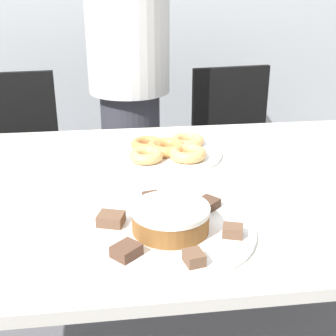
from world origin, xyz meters
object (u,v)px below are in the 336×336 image
at_px(office_chair_right, 238,165).
at_px(frosted_cake, 171,218).
at_px(plate_donuts, 166,154).
at_px(person_standing, 129,82).
at_px(plate_cake, 171,231).
at_px(office_chair_left, 19,176).

xyz_separation_m(office_chair_right, frosted_cake, (-0.50, -1.16, 0.37)).
bearing_deg(frosted_cake, plate_donuts, 83.97).
height_order(person_standing, office_chair_right, person_standing).
relative_size(plate_cake, plate_donuts, 1.08).
distance_m(office_chair_left, frosted_cake, 1.34).
xyz_separation_m(office_chair_right, plate_cake, (-0.50, -1.16, 0.33)).
distance_m(office_chair_left, office_chair_right, 1.07).
bearing_deg(office_chair_right, plate_donuts, -130.94).
height_order(office_chair_right, plate_donuts, office_chair_right).
xyz_separation_m(person_standing, plate_cake, (0.03, -1.18, -0.10)).
bearing_deg(plate_cake, plate_donuts, 83.97).
height_order(office_chair_left, plate_donuts, office_chair_left).
height_order(person_standing, plate_donuts, person_standing).
relative_size(office_chair_right, frosted_cake, 4.80).
bearing_deg(plate_cake, person_standing, 91.55).
xyz_separation_m(person_standing, plate_donuts, (0.09, -0.68, -0.10)).
height_order(office_chair_left, plate_cake, office_chair_left).
relative_size(person_standing, office_chair_left, 1.83).
relative_size(office_chair_left, frosted_cake, 4.80).
relative_size(office_chair_left, plate_cake, 2.20).
bearing_deg(frosted_cake, office_chair_right, 66.79).
relative_size(office_chair_left, plate_donuts, 2.37).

